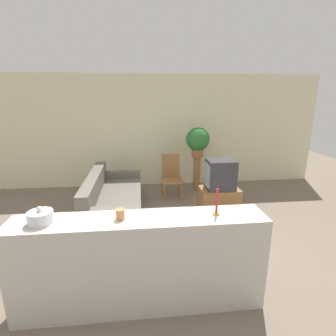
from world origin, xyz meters
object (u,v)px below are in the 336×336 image
at_px(couch, 113,202).
at_px(wooden_chair, 171,175).
at_px(potted_plant, 198,140).
at_px(decorative_bowl, 40,217).
at_px(television, 220,174).

height_order(couch, wooden_chair, wooden_chair).
bearing_deg(potted_plant, decorative_bowl, -123.62).
xyz_separation_m(television, decorative_bowl, (-2.50, -2.32, 0.36)).
bearing_deg(potted_plant, television, -79.17).
height_order(potted_plant, decorative_bowl, potted_plant).
bearing_deg(decorative_bowl, couch, 78.72).
bearing_deg(decorative_bowl, television, 42.91).
height_order(wooden_chair, potted_plant, potted_plant).
bearing_deg(television, decorative_bowl, -137.09).
distance_m(potted_plant, decorative_bowl, 4.13).
relative_size(couch, television, 3.61).
relative_size(wooden_chair, decorative_bowl, 3.97).
bearing_deg(couch, potted_plant, 33.85).
relative_size(wooden_chair, potted_plant, 1.40).
height_order(television, decorative_bowl, decorative_bowl).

